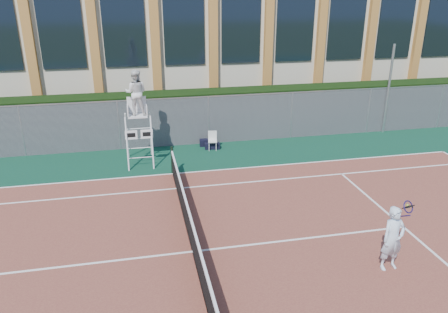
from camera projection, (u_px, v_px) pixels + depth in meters
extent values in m
plane|color=#233814|center=(193.00, 253.00, 11.93)|extent=(120.00, 120.00, 0.00)
cube|color=#0D3A2C|center=(188.00, 234.00, 12.84)|extent=(36.00, 20.00, 0.01)
cube|color=brown|center=(193.00, 252.00, 11.92)|extent=(23.77, 10.97, 0.02)
cylinder|color=black|center=(172.00, 160.00, 16.84)|extent=(0.10, 0.10, 1.10)
cube|color=black|center=(193.00, 238.00, 11.76)|extent=(0.03, 11.00, 0.86)
cube|color=white|center=(192.00, 223.00, 11.60)|extent=(0.06, 11.20, 0.07)
cube|color=black|center=(163.00, 116.00, 20.66)|extent=(40.00, 1.40, 2.20)
cube|color=beige|center=(150.00, 36.00, 26.92)|extent=(44.00, 10.00, 8.00)
cylinder|color=#9EA0A5|center=(388.00, 89.00, 21.18)|extent=(0.12, 0.12, 4.33)
cylinder|color=white|center=(127.00, 145.00, 17.14)|extent=(0.06, 0.58, 2.12)
cylinder|color=white|center=(152.00, 143.00, 17.33)|extent=(0.06, 0.58, 2.12)
cylinder|color=white|center=(127.00, 136.00, 18.13)|extent=(0.06, 0.58, 2.12)
cylinder|color=white|center=(151.00, 135.00, 18.32)|extent=(0.06, 0.58, 2.12)
cube|color=white|center=(138.00, 116.00, 17.37)|extent=(0.76, 0.65, 0.06)
cube|color=white|center=(137.00, 105.00, 17.51)|extent=(0.76, 0.05, 0.65)
cube|color=white|center=(131.00, 135.00, 17.15)|extent=(0.48, 0.03, 0.37)
cube|color=white|center=(147.00, 134.00, 17.26)|extent=(0.48, 0.03, 0.37)
imported|color=white|center=(136.00, 93.00, 17.08)|extent=(0.98, 0.83, 1.79)
cube|color=silver|center=(213.00, 141.00, 19.35)|extent=(0.44, 0.44, 0.04)
cube|color=silver|center=(212.00, 135.00, 19.44)|extent=(0.39, 0.10, 0.41)
cylinder|color=silver|center=(209.00, 147.00, 19.28)|extent=(0.03, 0.03, 0.39)
cylinder|color=silver|center=(216.00, 147.00, 19.29)|extent=(0.03, 0.03, 0.39)
cylinder|color=silver|center=(209.00, 145.00, 19.57)|extent=(0.03, 0.03, 0.39)
cylinder|color=silver|center=(216.00, 144.00, 19.58)|extent=(0.03, 0.03, 0.39)
cube|color=black|center=(208.00, 143.00, 19.93)|extent=(0.76, 0.37, 0.31)
cube|color=black|center=(212.00, 146.00, 19.58)|extent=(0.69, 0.36, 0.26)
imported|color=white|center=(393.00, 239.00, 10.92)|extent=(0.67, 0.48, 1.73)
torus|color=#191243|center=(408.00, 207.00, 10.96)|extent=(0.38, 0.30, 0.30)
sphere|color=#CCE533|center=(407.00, 205.00, 11.16)|extent=(0.07, 0.07, 0.07)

